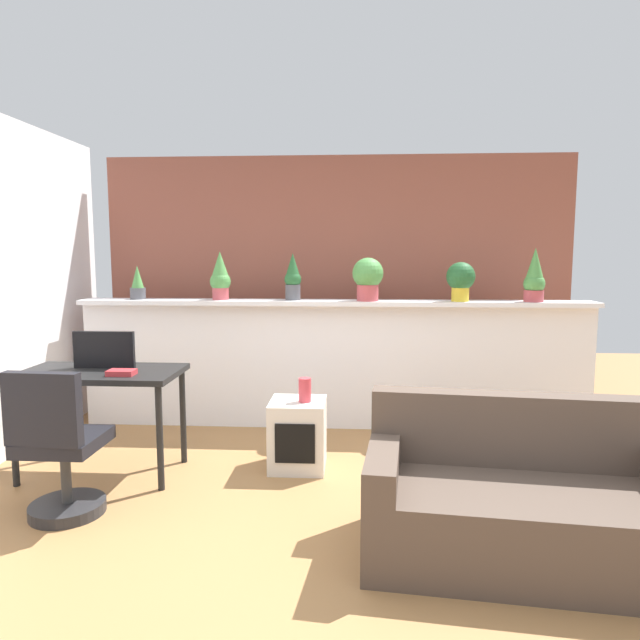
% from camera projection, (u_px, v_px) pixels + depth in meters
% --- Properties ---
extents(ground_plane, '(12.00, 12.00, 0.00)m').
position_uv_depth(ground_plane, '(319.00, 535.00, 3.12)').
color(ground_plane, '#9E7042').
extents(divider_wall, '(4.52, 0.16, 1.11)m').
position_uv_depth(divider_wall, '(333.00, 366.00, 5.04)').
color(divider_wall, white).
rests_on(divider_wall, ground).
extents(plant_shelf, '(4.52, 0.30, 0.04)m').
position_uv_depth(plant_shelf, '(333.00, 303.00, 4.93)').
color(plant_shelf, white).
rests_on(plant_shelf, divider_wall).
extents(brick_wall_behind, '(4.52, 0.10, 2.50)m').
position_uv_depth(brick_wall_behind, '(336.00, 285.00, 5.55)').
color(brick_wall_behind, brown).
rests_on(brick_wall_behind, ground).
extents(potted_plant_0, '(0.14, 0.14, 0.30)m').
position_uv_depth(potted_plant_0, '(138.00, 284.00, 5.03)').
color(potted_plant_0, '#4C4C51').
rests_on(potted_plant_0, plant_shelf).
extents(potted_plant_1, '(0.18, 0.18, 0.43)m').
position_uv_depth(potted_plant_1, '(220.00, 277.00, 4.98)').
color(potted_plant_1, '#B7474C').
rests_on(potted_plant_1, plant_shelf).
extents(potted_plant_2, '(0.15, 0.15, 0.41)m').
position_uv_depth(potted_plant_2, '(293.00, 278.00, 4.94)').
color(potted_plant_2, '#4C4C51').
rests_on(potted_plant_2, plant_shelf).
extents(potted_plant_3, '(0.27, 0.27, 0.37)m').
position_uv_depth(potted_plant_3, '(368.00, 277.00, 4.85)').
color(potted_plant_3, '#B7474C').
rests_on(potted_plant_3, plant_shelf).
extents(potted_plant_4, '(0.25, 0.25, 0.34)m').
position_uv_depth(potted_plant_4, '(461.00, 279.00, 4.81)').
color(potted_plant_4, gold).
rests_on(potted_plant_4, plant_shelf).
extents(potted_plant_5, '(0.18, 0.18, 0.46)m').
position_uv_depth(potted_plant_5, '(535.00, 277.00, 4.76)').
color(potted_plant_5, '#B7474C').
rests_on(potted_plant_5, plant_shelf).
extents(desk, '(1.10, 0.60, 0.75)m').
position_uv_depth(desk, '(101.00, 382.00, 3.93)').
color(desk, black).
rests_on(desk, ground).
extents(tv_monitor, '(0.44, 0.04, 0.26)m').
position_uv_depth(tv_monitor, '(104.00, 350.00, 3.98)').
color(tv_monitor, black).
rests_on(tv_monitor, desk).
extents(office_chair, '(0.45, 0.46, 0.91)m').
position_uv_depth(office_chair, '(59.00, 455.00, 3.28)').
color(office_chair, '#262628').
rests_on(office_chair, ground).
extents(side_cube_shelf, '(0.40, 0.41, 0.50)m').
position_uv_depth(side_cube_shelf, '(298.00, 435.00, 4.08)').
color(side_cube_shelf, silver).
rests_on(side_cube_shelf, ground).
extents(vase_on_shelf, '(0.09, 0.09, 0.17)m').
position_uv_depth(vase_on_shelf, '(305.00, 390.00, 4.03)').
color(vase_on_shelf, '#CC3D47').
rests_on(vase_on_shelf, side_cube_shelf).
extents(book_on_desk, '(0.18, 0.12, 0.04)m').
position_uv_depth(book_on_desk, '(122.00, 373.00, 3.76)').
color(book_on_desk, '#B22D33').
rests_on(book_on_desk, desk).
extents(couch, '(1.63, 0.92, 0.80)m').
position_uv_depth(couch, '(520.00, 504.00, 2.88)').
color(couch, brown).
rests_on(couch, ground).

